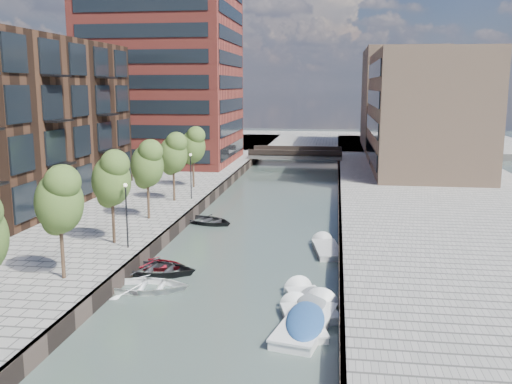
% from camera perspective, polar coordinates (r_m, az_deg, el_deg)
% --- Properties ---
extents(water, '(300.00, 300.00, 0.00)m').
position_cam_1_polar(water, '(50.74, 1.45, -2.00)').
color(water, '#38473F').
rests_on(water, ground).
extents(quay_right, '(20.00, 140.00, 1.00)m').
position_cam_1_polar(quay_right, '(51.37, 19.48, -1.89)').
color(quay_right, gray).
rests_on(quay_right, ground).
extents(quay_wall_left, '(0.25, 140.00, 1.00)m').
position_cam_1_polar(quay_wall_left, '(51.67, -5.29, -1.25)').
color(quay_wall_left, '#332823').
rests_on(quay_wall_left, ground).
extents(quay_wall_right, '(0.25, 140.00, 1.00)m').
position_cam_1_polar(quay_wall_right, '(50.32, 8.37, -1.64)').
color(quay_wall_right, '#332823').
rests_on(quay_wall_right, ground).
extents(far_closure, '(80.00, 40.00, 1.00)m').
position_cam_1_polar(far_closure, '(109.85, 5.06, 5.01)').
color(far_closure, gray).
rests_on(far_closure, ground).
extents(tower, '(18.00, 18.00, 30.00)m').
position_cam_1_polar(tower, '(77.74, -9.21, 14.09)').
color(tower, maroon).
rests_on(tower, quay_left).
extents(tan_block_near, '(12.00, 25.00, 14.00)m').
position_cam_1_polar(tan_block_near, '(72.02, 16.44, 7.72)').
color(tan_block_near, tan).
rests_on(tan_block_near, quay_right).
extents(tan_block_far, '(12.00, 20.00, 16.00)m').
position_cam_1_polar(tan_block_far, '(97.77, 14.28, 9.04)').
color(tan_block_far, tan).
rests_on(tan_block_far, quay_right).
extents(bridge, '(13.00, 6.00, 1.30)m').
position_cam_1_polar(bridge, '(81.97, 4.03, 3.77)').
color(bridge, gray).
rests_on(bridge, ground).
extents(tree_2, '(2.50, 2.50, 5.95)m').
position_cam_1_polar(tree_2, '(31.19, -19.10, -0.60)').
color(tree_2, '#382619').
rests_on(tree_2, quay_left).
extents(tree_3, '(2.50, 2.50, 5.95)m').
position_cam_1_polar(tree_3, '(37.45, -14.27, 1.44)').
color(tree_3, '#382619').
rests_on(tree_3, quay_left).
extents(tree_4, '(2.50, 2.50, 5.95)m').
position_cam_1_polar(tree_4, '(43.93, -10.84, 2.88)').
color(tree_4, '#382619').
rests_on(tree_4, quay_left).
extents(tree_5, '(2.50, 2.50, 5.95)m').
position_cam_1_polar(tree_5, '(50.56, -8.29, 3.95)').
color(tree_5, '#382619').
rests_on(tree_5, quay_left).
extents(tree_6, '(2.50, 2.50, 5.95)m').
position_cam_1_polar(tree_6, '(57.27, -6.33, 4.76)').
color(tree_6, '#382619').
rests_on(tree_6, quay_left).
extents(lamp_1, '(0.24, 0.24, 4.12)m').
position_cam_1_polar(lamp_1, '(36.38, -12.84, -1.64)').
color(lamp_1, black).
rests_on(lamp_1, quay_left).
extents(lamp_2, '(0.24, 0.24, 4.12)m').
position_cam_1_polar(lamp_2, '(51.40, -6.54, 2.08)').
color(lamp_2, black).
rests_on(lamp_2, quay_left).
extents(sloop_1, '(5.28, 3.93, 1.05)m').
position_cam_1_polar(sloop_1, '(34.91, -10.05, -8.03)').
color(sloop_1, black).
rests_on(sloop_1, ground).
extents(sloop_2, '(4.31, 3.31, 0.83)m').
position_cam_1_polar(sloop_2, '(36.01, -9.99, -7.45)').
color(sloop_2, maroon).
rests_on(sloop_2, ground).
extents(sloop_3, '(4.95, 3.73, 0.97)m').
position_cam_1_polar(sloop_3, '(32.29, -10.85, -9.62)').
color(sloop_3, white).
rests_on(sloop_3, ground).
extents(sloop_4, '(5.55, 4.90, 0.95)m').
position_cam_1_polar(sloop_4, '(46.69, -4.88, -3.15)').
color(sloop_4, black).
rests_on(sloop_4, ground).
extents(motorboat_1, '(2.58, 4.72, 1.49)m').
position_cam_1_polar(motorboat_1, '(27.68, 4.56, -12.55)').
color(motorboat_1, silver).
rests_on(motorboat_1, ground).
extents(motorboat_2, '(2.29, 4.78, 1.53)m').
position_cam_1_polar(motorboat_2, '(39.36, 7.00, -5.66)').
color(motorboat_2, '#B6B5B4').
rests_on(motorboat_2, ground).
extents(motorboat_3, '(3.09, 5.89, 1.87)m').
position_cam_1_polar(motorboat_3, '(27.36, 5.26, -12.74)').
color(motorboat_3, white).
rests_on(motorboat_3, ground).
extents(motorboat_4, '(3.16, 5.11, 1.61)m').
position_cam_1_polar(motorboat_4, '(29.70, 5.35, -10.88)').
color(motorboat_4, silver).
rests_on(motorboat_4, ground).
extents(car, '(2.66, 3.65, 1.15)m').
position_cam_1_polar(car, '(73.08, 12.23, 2.88)').
color(car, '#929496').
rests_on(car, quay_right).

